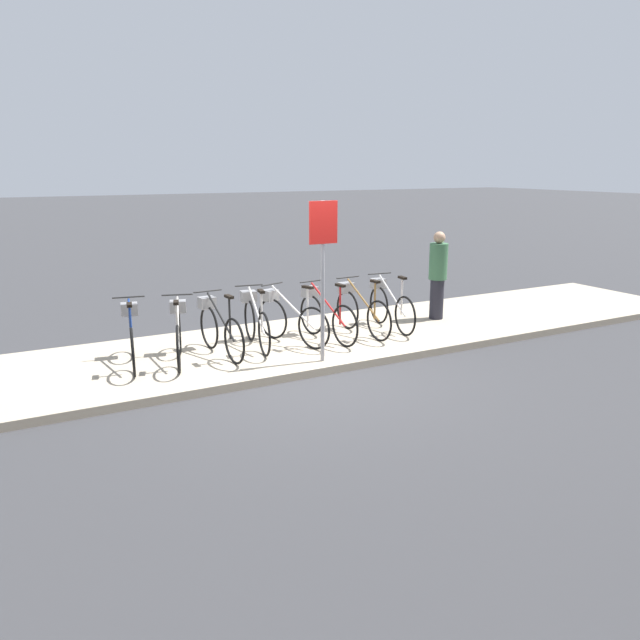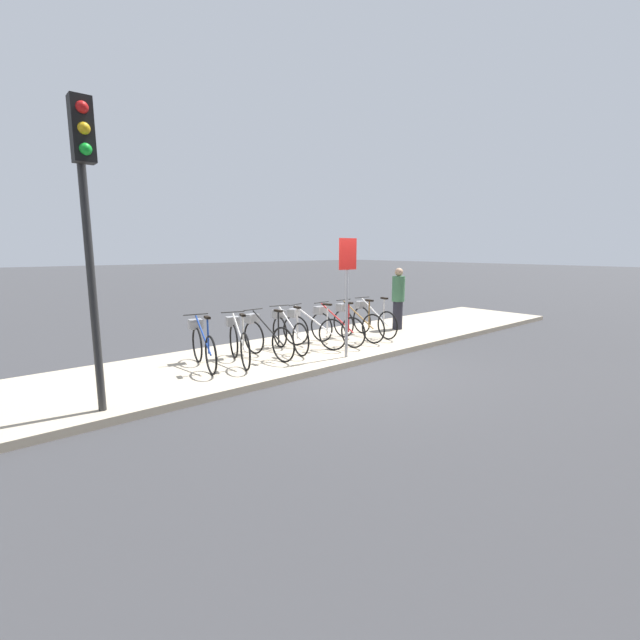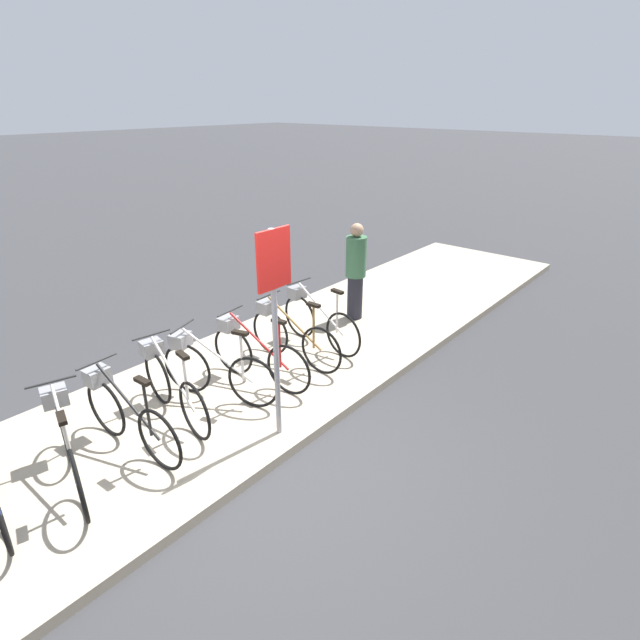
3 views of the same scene
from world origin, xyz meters
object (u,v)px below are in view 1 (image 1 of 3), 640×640
object	(u,v)px
parked_bicycle_0	(131,335)
parked_bicycle_6	(360,309)
parked_bicycle_3	(255,320)
sign_post	(323,254)
parked_bicycle_5	(324,313)
parked_bicycle_1	(179,332)
parked_bicycle_4	(288,316)
parked_bicycle_7	(389,304)
pedestrian	(438,274)
parked_bicycle_2	(218,326)

from	to	relation	value
parked_bicycle_0	parked_bicycle_6	xyz separation A→B (m)	(3.82, -0.10, 0.00)
parked_bicycle_0	parked_bicycle_3	world-z (taller)	same
parked_bicycle_6	sign_post	distance (m)	2.05
parked_bicycle_3	parked_bicycle_5	distance (m)	1.18
parked_bicycle_1	parked_bicycle_3	world-z (taller)	same
parked_bicycle_0	parked_bicycle_6	world-z (taller)	same
parked_bicycle_4	parked_bicycle_7	xyz separation A→B (m)	(1.98, 0.01, 0.00)
parked_bicycle_6	pedestrian	distance (m)	1.92
parked_bicycle_1	parked_bicycle_7	world-z (taller)	same
parked_bicycle_3	parked_bicycle_5	bearing A→B (deg)	-7.39
parked_bicycle_4	parked_bicycle_6	size ratio (longest dim) A/B	0.95
parked_bicycle_5	pedestrian	world-z (taller)	pedestrian
parked_bicycle_1	pedestrian	bearing A→B (deg)	3.36
parked_bicycle_4	sign_post	distance (m)	1.62
sign_post	parked_bicycle_6	bearing A→B (deg)	39.49
parked_bicycle_0	parked_bicycle_2	size ratio (longest dim) A/B	0.99
parked_bicycle_1	parked_bicycle_3	distance (m)	1.30
parked_bicycle_2	parked_bicycle_6	xyz separation A→B (m)	(2.54, 0.02, 0.00)
parked_bicycle_2	sign_post	world-z (taller)	sign_post
parked_bicycle_2	parked_bicycle_5	bearing A→B (deg)	-0.26
parked_bicycle_3	parked_bicycle_7	xyz separation A→B (m)	(2.54, -0.05, 0.00)
parked_bicycle_1	pedestrian	size ratio (longest dim) A/B	0.96
parked_bicycle_1	pedestrian	distance (m)	5.05
parked_bicycle_0	parked_bicycle_5	distance (m)	3.11
parked_bicycle_5	parked_bicycle_7	bearing A→B (deg)	4.15
parked_bicycle_2	parked_bicycle_5	distance (m)	1.84
parked_bicycle_5	pedestrian	xyz separation A→B (m)	(2.56, 0.26, 0.42)
parked_bicycle_0	parked_bicycle_7	distance (m)	4.47
parked_bicycle_0	pedestrian	world-z (taller)	pedestrian
parked_bicycle_2	pedestrian	world-z (taller)	pedestrian
parked_bicycle_5	parked_bicycle_6	distance (m)	0.71
parked_bicycle_3	parked_bicycle_5	world-z (taller)	same
parked_bicycle_4	parked_bicycle_6	distance (m)	1.33
parked_bicycle_2	sign_post	size ratio (longest dim) A/B	0.69
parked_bicycle_5	parked_bicycle_7	distance (m)	1.37
parked_bicycle_2	sign_post	xyz separation A→B (m)	(1.23, -1.06, 1.15)
parked_bicycle_2	parked_bicycle_7	size ratio (longest dim) A/B	1.00
parked_bicycle_4	parked_bicycle_6	xyz separation A→B (m)	(1.32, -0.06, 0.00)
parked_bicycle_6	parked_bicycle_4	bearing A→B (deg)	177.42
parked_bicycle_4	sign_post	xyz separation A→B (m)	(0.02, -1.14, 1.15)
parked_bicycle_7	parked_bicycle_5	bearing A→B (deg)	-175.85
parked_bicycle_0	sign_post	world-z (taller)	sign_post
sign_post	parked_bicycle_2	bearing A→B (deg)	139.36
parked_bicycle_6	parked_bicycle_7	size ratio (longest dim) A/B	1.00
sign_post	parked_bicycle_0	bearing A→B (deg)	154.80
parked_bicycle_1	parked_bicycle_5	distance (m)	2.47
parked_bicycle_3	sign_post	distance (m)	1.76
pedestrian	parked_bicycle_1	bearing A→B (deg)	-176.64
parked_bicycle_3	parked_bicycle_4	bearing A→B (deg)	-6.57
parked_bicycle_6	parked_bicycle_7	xyz separation A→B (m)	(0.66, 0.07, 0.00)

